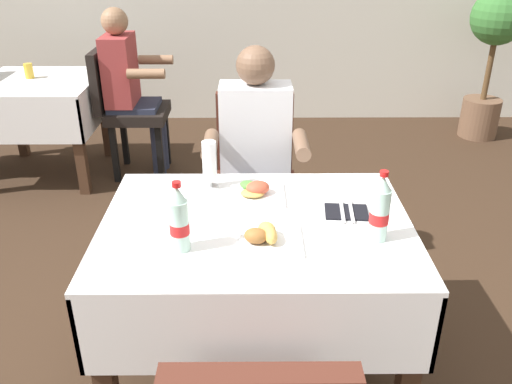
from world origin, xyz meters
TOP-DOWN VIEW (x-y plane):
  - ground_plane at (0.00, 0.00)m, footprint 11.00×11.00m
  - main_dining_table at (-0.03, 0.03)m, footprint 1.20×0.90m
  - chair_far_diner_seat at (-0.03, 0.87)m, footprint 0.44×0.50m
  - seated_diner_far at (-0.03, 0.76)m, footprint 0.50×0.46m
  - plate_near_camera at (0.00, -0.12)m, footprint 0.23×0.23m
  - plate_far_diner at (-0.03, 0.25)m, footprint 0.23×0.23m
  - beer_glass_left at (-0.23, 0.33)m, footprint 0.07×0.07m
  - cola_bottle_primary at (-0.30, -0.16)m, footprint 0.07×0.07m
  - cola_bottle_secondary at (0.41, -0.10)m, footprint 0.07×0.07m
  - napkin_cutlery_set at (0.33, 0.10)m, footprint 0.18×0.19m
  - background_dining_table at (-1.64, 2.14)m, footprint 0.85×0.85m
  - background_chair_right at (-1.01, 2.14)m, footprint 0.50×0.44m
  - background_patron at (-0.96, 2.14)m, footprint 0.46×0.50m
  - background_table_tumbler at (-1.71, 2.20)m, footprint 0.06×0.06m
  - potted_plant_corner at (2.05, 2.94)m, footprint 0.47×0.47m

SIDE VIEW (x-z plane):
  - ground_plane at x=0.00m, z-range 0.00..0.00m
  - chair_far_diner_seat at x=-0.03m, z-range 0.07..1.04m
  - background_chair_right at x=-1.01m, z-range 0.07..1.04m
  - background_dining_table at x=-1.64m, z-range 0.18..0.93m
  - main_dining_table at x=-0.03m, z-range 0.21..0.95m
  - seated_diner_far at x=-0.03m, z-range 0.08..1.34m
  - background_patron at x=-0.96m, z-range 0.08..1.34m
  - napkin_cutlery_set at x=0.33m, z-range 0.74..0.76m
  - plate_far_diner at x=-0.03m, z-range 0.73..0.80m
  - plate_near_camera at x=0.00m, z-range 0.74..0.80m
  - background_table_tumbler at x=-1.71m, z-range 0.75..0.86m
  - potted_plant_corner at x=2.05m, z-range 0.17..1.47m
  - beer_glass_left at x=-0.23m, z-range 0.75..0.96m
  - cola_bottle_primary at x=-0.30m, z-range 0.73..0.99m
  - cola_bottle_secondary at x=0.41m, z-range 0.73..1.00m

